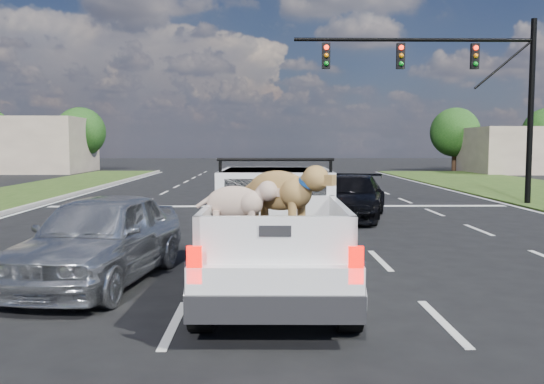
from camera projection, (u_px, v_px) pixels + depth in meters
The scene contains 9 objects.
ground at pixel (293, 261), 11.46m from camera, with size 160.00×160.00×0.00m, color black.
road_markings at pixel (281, 218), 18.00m from camera, with size 17.75×60.00×0.01m.
traffic_signal at pixel (469, 80), 21.65m from camera, with size 9.11×0.31×7.00m.
building_left at pixel (24, 145), 46.78m from camera, with size 10.00×8.00×4.40m, color #C6B097.
tree_far_c at pixel (80, 132), 48.76m from camera, with size 4.20×4.20×5.40m.
tree_far_d at pixel (455, 132), 49.33m from camera, with size 4.20×4.20×5.40m.
pickup_truck at pixel (275, 227), 9.30m from camera, with size 2.31×5.66×2.10m.
silver_sedan at pixel (100, 238), 9.64m from camera, with size 1.80×4.46×1.52m, color silver.
black_coupe at pixel (352, 197), 17.91m from camera, with size 1.88×4.62×1.34m, color black.
Camera 1 is at (-0.62, -11.29, 2.33)m, focal length 38.00 mm.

